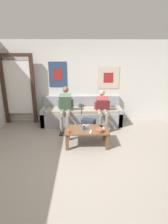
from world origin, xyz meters
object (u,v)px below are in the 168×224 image
Objects in this scene: person_seated_teen at (103,108)px; game_controller_near_right at (91,132)px; couch at (82,115)px; ceramic_bowl at (99,130)px; pillar_candle at (69,132)px; cell_phone at (101,126)px; person_seated_adult at (65,107)px; backpack at (88,127)px; game_controller_near_left at (104,129)px; game_controller_far_center at (87,126)px; drink_can_blue at (84,127)px; coffee_table at (87,132)px.

person_seated_teen reaches higher than game_controller_near_right.
couch is 1.66m from ceramic_bowl.
ceramic_bowl is at bearing 3.64° from pillar_candle.
cell_phone is at bearing 75.68° from ceramic_bowl.
person_seated_adult reaches higher than person_seated_teen.
backpack is at bearing 61.15° from pillar_candle.
pillar_candle is at bearing -165.44° from game_controller_near_left.
person_seated_teen is at bearing 60.12° from game_controller_far_center.
drink_can_blue is 0.83× the size of cell_phone.
person_seated_teen is 1.06m from game_controller_near_left.
coffee_table is 11.66× the size of pillar_candle.
couch is 19.82× the size of drink_can_blue.
couch reaches higher than backpack.
coffee_table is 0.41m from game_controller_near_left.
game_controller_far_center is (-0.07, 0.38, 0.00)m from game_controller_near_right.
person_seated_teen is 7.40× the size of cell_phone.
coffee_table is at bearing -60.96° from person_seated_adult.
game_controller_near_right is at bearing -79.81° from game_controller_far_center.
game_controller_near_right reaches higher than backpack.
person_seated_teen is at bearing 71.11° from game_controller_near_right.
cell_phone is (0.35, -0.02, -0.01)m from game_controller_far_center.
pillar_candle is 0.88m from cell_phone.
couch is 16.64× the size of game_controller_near_right.
coffee_table is 6.84× the size of cell_phone.
person_seated_adult is 1.32m from cell_phone.
backpack is 3.03× the size of game_controller_far_center.
game_controller_far_center is (-0.48, -0.84, -0.19)m from person_seated_teen.
backpack is at bearing -77.03° from couch.
backpack is 2.16× the size of ceramic_bowl.
drink_can_blue is at bearing -117.83° from person_seated_teen.
ceramic_bowl is at bearing -126.13° from game_controller_near_left.
couch is 0.79m from person_seated_teen.
couch is at bearing 95.71° from game_controller_far_center.
backpack is at bearing -139.25° from person_seated_teen.
drink_can_blue is 0.49m from cell_phone.
game_controller_far_center is at bearing 86.46° from coffee_table.
pillar_candle is (-0.92, -1.25, -0.17)m from person_seated_teen.
drink_can_blue reaches higher than ceramic_bowl.
person_seated_adult is 1.10× the size of person_seated_teen.
game_controller_far_center is at bearing 43.46° from pillar_candle.
pillar_candle is at bearing -118.85° from backpack.
person_seated_teen reaches higher than game_controller_far_center.
person_seated_teen is at bearing 64.33° from coffee_table.
pillar_candle is (0.16, -1.27, -0.22)m from person_seated_adult.
person_seated_adult is at bearing -141.02° from couch.
person_seated_adult reaches higher than game_controller_far_center.
ceramic_bowl is 1.55× the size of drink_can_blue.
person_seated_adult reaches higher than pillar_candle.
couch is 1.48m from drink_can_blue.
person_seated_teen is 8.07× the size of game_controller_far_center.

